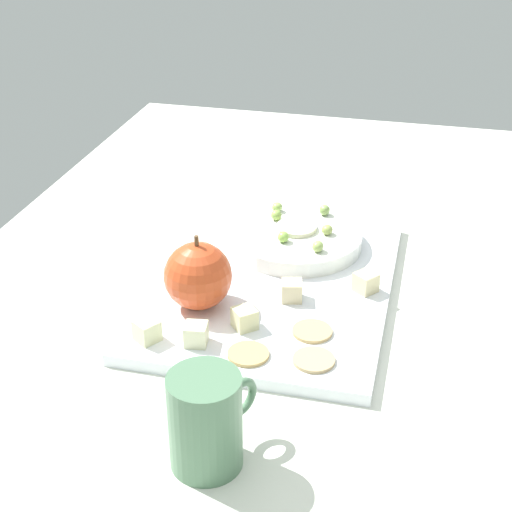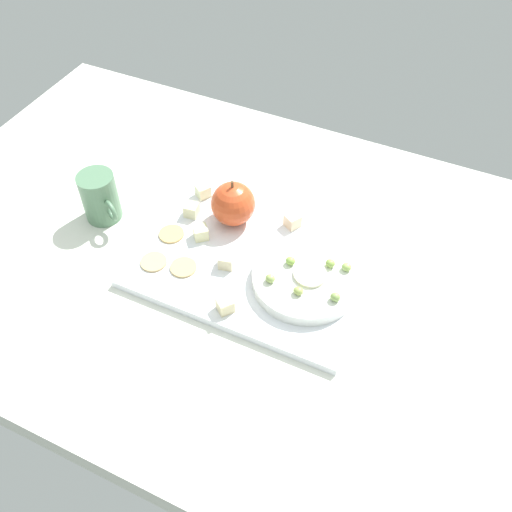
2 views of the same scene
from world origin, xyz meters
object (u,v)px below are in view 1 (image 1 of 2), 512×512
Objects in this scene: cheese_cube_5 at (247,319)px; grape_5 at (325,210)px; cheese_cube_3 at (147,331)px; cheese_cube_1 at (365,284)px; cheese_cube_0 at (199,253)px; cracker_1 at (312,331)px; cracker_0 at (248,354)px; cheese_cube_2 at (292,291)px; grape_3 at (327,230)px; cup at (206,421)px; apple_slice_0 at (296,228)px; grape_0 at (276,215)px; platter at (273,286)px; cracker_2 at (314,360)px; serving_dish at (296,239)px; grape_4 at (283,237)px; grape_2 at (318,246)px; apple_whole at (198,276)px; grape_1 at (277,207)px; cheese_cube_4 at (196,334)px.

grape_5 is at bearing -9.31° from cheese_cube_5.
cheese_cube_1 is at bearing -54.59° from cheese_cube_3.
cracker_1 is (-12.74, -17.16, -1.00)cm from cheese_cube_0.
cracker_0 is 31.92cm from grape_5.
grape_5 is at bearing -24.50° from cheese_cube_3.
cheese_cube_5 is at bearing 152.51° from cheese_cube_2.
grape_3 is 0.17× the size of cup.
apple_slice_0 is at bearing -3.88° from cheese_cube_5.
cheese_cube_5 is 0.25× the size of cup.
cracker_0 is at bearing -90.96° from cheese_cube_3.
cup reaches higher than grape_0.
platter is 8.85× the size of cracker_2.
grape_3 is at bearing -95.03° from apple_slice_0.
cheese_cube_1 is 12.07cm from grape_3.
grape_0 is 1.00× the size of grape_5.
platter is 2.25× the size of serving_dish.
cheese_cube_2 reaches higher than platter.
apple_slice_0 is (-2.23, -3.26, -0.43)cm from grape_0.
cup reaches higher than grape_4.
cracker_0 is at bearing -173.43° from grape_0.
grape_2 is 35.81cm from cup.
grape_3 is at bearing -167.26° from grape_5.
apple_slice_0 reaches higher than cracker_2.
apple_whole is 3.31× the size of cheese_cube_5.
platter is 11.54cm from cheese_cube_1.
cheese_cube_0 is at bearing 64.73° from cheese_cube_2.
apple_whole is at bearing 155.85° from apple_slice_0.
cheese_cube_5 is (4.90, -9.99, 0.00)cm from cheese_cube_3.
apple_slice_0 is (3.90, -0.98, -0.42)cm from grape_4.
grape_4 is (-8.80, -2.75, 0.05)cm from grape_1.
grape_2 is (5.12, 6.74, 1.60)cm from cheese_cube_1.
serving_dish is 7.34× the size of cheese_cube_0.
cheese_cube_2 is (-3.59, -3.07, 1.95)cm from platter.
cracker_0 is 2.75× the size of grape_1.
cup is at bearing 179.65° from cracker_0.
grape_0 reaches higher than cracker_1.
serving_dish is 10.82× the size of grape_5.
grape_1 is at bearing 56.44° from grape_3.
grape_0 is (16.37, 5.52, 1.62)cm from cheese_cube_2.
grape_5 is at bearing -3.68° from cup.
apple_whole is at bearing 153.31° from grape_4.
apple_whole is 4.89× the size of grape_1.
cracker_2 is at bearing -24.76° from cup.
grape_4 is (-3.53, 5.19, 0.06)cm from grape_3.
cheese_cube_4 is at bearing 89.22° from cracker_2.
cheese_cube_1 is 1.00× the size of cheese_cube_3.
serving_dish is 10.82× the size of grape_2.
apple_slice_0 is at bearing 16.03° from cracker_1.
grape_0 is 1.00× the size of grape_4.
cracker_2 is 2.75× the size of grape_0.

